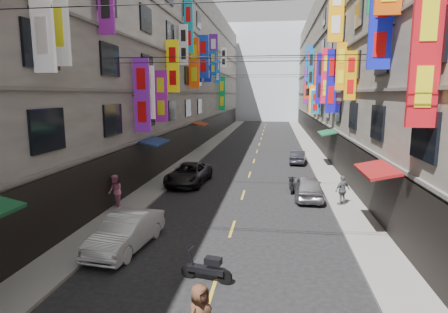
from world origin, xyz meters
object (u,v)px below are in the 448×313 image
(car_left_mid, at_px, (126,232))
(car_right_far, at_px, (298,157))
(scooter_far_right, at_px, (292,185))
(car_left_far, at_px, (189,174))
(pedestrian_rfar, at_px, (342,190))
(scooter_crossing, at_px, (207,269))
(car_right_mid, at_px, (308,187))
(pedestrian_lfar, at_px, (115,192))

(car_left_mid, bearing_deg, car_right_far, 74.57)
(car_left_mid, bearing_deg, scooter_far_right, 61.35)
(car_left_far, height_order, pedestrian_rfar, pedestrian_rfar)
(scooter_crossing, distance_m, car_right_mid, 11.47)
(scooter_far_right, relative_size, car_left_mid, 0.41)
(car_right_far, bearing_deg, pedestrian_lfar, 61.27)
(scooter_crossing, bearing_deg, scooter_far_right, -3.23)
(car_left_mid, height_order, pedestrian_lfar, pedestrian_lfar)
(scooter_crossing, bearing_deg, car_left_mid, 71.37)
(scooter_far_right, bearing_deg, car_left_far, -8.22)
(car_left_far, bearing_deg, scooter_far_right, -5.11)
(car_left_mid, relative_size, car_right_mid, 1.06)
(scooter_far_right, xyz_separation_m, car_left_far, (-7.02, 1.09, 0.27))
(scooter_far_right, bearing_deg, pedestrian_lfar, 29.40)
(pedestrian_lfar, bearing_deg, pedestrian_rfar, 65.29)
(car_left_mid, height_order, car_right_far, car_left_mid)
(car_right_far, relative_size, pedestrian_rfar, 2.18)
(scooter_far_right, bearing_deg, car_right_mid, 119.56)
(car_left_far, bearing_deg, car_right_far, 52.04)
(car_left_mid, height_order, pedestrian_rfar, pedestrian_rfar)
(car_left_far, xyz_separation_m, car_right_mid, (7.90, -2.69, -0.02))
(pedestrian_rfar, bearing_deg, car_right_far, -115.84)
(pedestrian_lfar, bearing_deg, car_right_mid, 74.05)
(pedestrian_lfar, bearing_deg, scooter_crossing, 6.70)
(car_left_mid, distance_m, pedestrian_rfar, 11.99)
(car_left_mid, bearing_deg, pedestrian_rfar, 42.50)
(scooter_crossing, distance_m, car_right_far, 22.73)
(car_right_mid, height_order, car_right_far, car_right_mid)
(scooter_far_right, distance_m, car_right_far, 10.10)
(scooter_crossing, bearing_deg, pedestrian_lfar, 53.75)
(car_left_mid, relative_size, car_left_far, 0.85)
(car_right_far, bearing_deg, pedestrian_rfar, 103.17)
(car_right_mid, distance_m, pedestrian_rfar, 2.25)
(car_left_mid, bearing_deg, car_left_far, 96.19)
(scooter_far_right, height_order, car_right_mid, car_right_mid)
(scooter_crossing, distance_m, car_left_mid, 4.33)
(scooter_crossing, relative_size, scooter_far_right, 0.99)
(pedestrian_rfar, bearing_deg, scooter_crossing, 24.24)
(car_right_mid, distance_m, car_right_far, 11.65)
(scooter_far_right, height_order, pedestrian_lfar, pedestrian_lfar)
(car_left_far, relative_size, pedestrian_rfar, 3.13)
(car_left_far, height_order, car_right_far, car_left_far)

